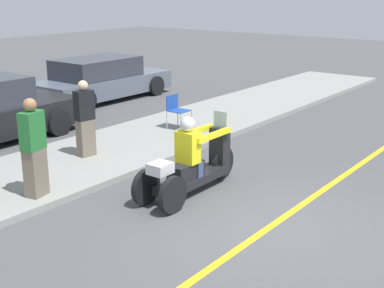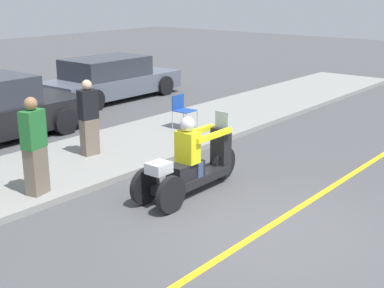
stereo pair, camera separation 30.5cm
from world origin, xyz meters
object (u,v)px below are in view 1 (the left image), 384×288
Objects in this scene: spectator_end_of_line at (34,150)px; spectator_near_curb at (85,120)px; folding_chair_curbside at (176,108)px; parked_car_lot_left at (101,80)px; motorcycle_trike at (192,166)px.

spectator_end_of_line is 2.25m from spectator_near_curb.
folding_chair_curbside is 0.17× the size of parked_car_lot_left.
spectator_near_curb is 0.34× the size of parked_car_lot_left.
parked_car_lot_left is at bearing 69.35° from folding_chair_curbside.
spectator_near_curb reaches higher than motorcycle_trike.
spectator_end_of_line is 8.54m from parked_car_lot_left.
motorcycle_trike is 0.52× the size of parked_car_lot_left.
parked_car_lot_left reaches higher than folding_chair_curbside.
spectator_end_of_line is at bearing 136.49° from motorcycle_trike.
spectator_near_curb is 1.93× the size of folding_chair_curbside.
spectator_near_curb is 2.92m from folding_chair_curbside.
folding_chair_curbside is (3.00, 2.78, 0.12)m from motorcycle_trike.
spectator_end_of_line is at bearing -168.87° from folding_chair_curbside.
parked_car_lot_left is (1.68, 4.45, 0.02)m from folding_chair_curbside.
parked_car_lot_left is at bearing 57.10° from motorcycle_trike.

